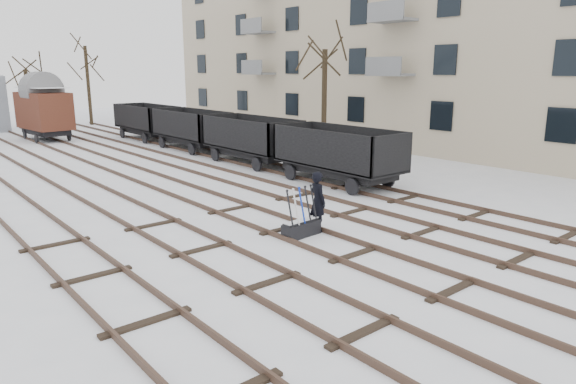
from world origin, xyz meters
The scene contains 13 objects.
ground centered at (0.00, 0.00, 0.00)m, with size 120.00×120.00×0.00m, color white.
tracks centered at (0.00, 13.67, 0.07)m, with size 13.90×52.00×0.16m.
apartment_block centered at (19.95, 14.00, 8.05)m, with size 10.12×45.00×16.10m.
ground_frame centered at (-0.06, 2.16, 0.28)m, with size 1.33×0.52×1.49m.
worker centered at (0.69, 2.26, 0.94)m, with size 0.68×0.45×1.88m, color black.
freight_wagon_a centered at (6.00, 6.68, 0.93)m, with size 2.39×5.98×2.44m.
freight_wagon_b centered at (6.00, 13.08, 0.93)m, with size 2.39×5.98×2.44m.
freight_wagon_c centered at (6.00, 19.48, 0.93)m, with size 2.39×5.98×2.44m.
freight_wagon_d centered at (6.00, 25.88, 0.93)m, with size 2.39×5.98×2.44m.
box_van_wagon centered at (0.32, 30.19, 2.15)m, with size 3.02×5.07×3.70m.
tree_near centered at (10.91, 12.73, 3.00)m, with size 0.30×0.30×6.00m, color black.
tree_far_left centered at (0.59, 35.22, 2.45)m, with size 0.30×0.30×4.90m, color black.
tree_far_right centered at (6.46, 38.67, 3.47)m, with size 0.30×0.30×6.94m, color black.
Camera 1 is at (-9.76, -8.88, 4.88)m, focal length 32.00 mm.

